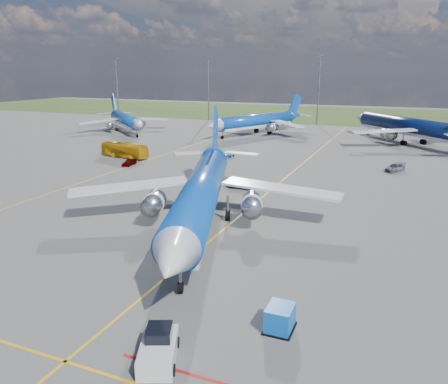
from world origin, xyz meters
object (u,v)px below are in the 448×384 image
at_px(uld_container, 280,318).
at_px(service_car_b, 241,184).
at_px(bg_jet_n, 405,143).
at_px(baggage_tug_c, 227,155).
at_px(main_airliner, 202,228).
at_px(service_car_c, 395,168).
at_px(bg_jet_nw, 127,132).
at_px(bg_jet_nnw, 256,134).
at_px(apron_bus, 124,150).
at_px(pushback_tug, 159,348).
at_px(service_car_a, 129,162).

bearing_deg(uld_container, service_car_b, 114.26).
xyz_separation_m(bg_jet_n, baggage_tug_c, (-34.16, -35.54, 0.53)).
xyz_separation_m(main_airliner, baggage_tug_c, (-13.53, 40.23, 0.53)).
distance_m(service_car_c, baggage_tug_c, 33.13).
xyz_separation_m(bg_jet_nw, baggage_tug_c, (43.24, -25.85, 0.53)).
distance_m(bg_jet_nnw, main_airliner, 78.45).
distance_m(bg_jet_nw, apron_bus, 41.15).
height_order(bg_jet_nw, apron_bus, bg_jet_nw).
bearing_deg(bg_jet_n, main_airliner, 34.52).
height_order(bg_jet_nw, uld_container, bg_jet_nw).
xyz_separation_m(bg_jet_nnw, uld_container, (33.14, -92.67, 0.89)).
xyz_separation_m(pushback_tug, baggage_tug_c, (-21.47, 63.03, -0.28)).
relative_size(bg_jet_nw, bg_jet_nnw, 0.94).
height_order(pushback_tug, service_car_a, pushback_tug).
bearing_deg(bg_jet_n, apron_bus, -1.41).
bearing_deg(service_car_c, main_airliner, -89.59).
relative_size(pushback_tug, uld_container, 2.63).
bearing_deg(bg_jet_n, service_car_a, 5.53).
bearing_deg(service_car_c, baggage_tug_c, -153.53).
relative_size(uld_container, apron_bus, 0.20).
distance_m(apron_bus, service_car_b, 34.27).
relative_size(pushback_tug, service_car_a, 1.59).
xyz_separation_m(bg_jet_nnw, service_car_b, (17.01, -57.56, 0.67)).
bearing_deg(bg_jet_nnw, apron_bus, -85.09).
xyz_separation_m(apron_bus, baggage_tug_c, (19.94, 8.02, -1.05)).
relative_size(bg_jet_nnw, pushback_tug, 7.02).
bearing_deg(apron_bus, service_car_a, -129.19).
bearing_deg(main_airliner, bg_jet_nw, 111.45).
height_order(bg_jet_nw, bg_jet_n, bg_jet_n).
distance_m(bg_jet_nnw, service_car_a, 51.03).
bearing_deg(service_car_a, bg_jet_n, 42.56).
xyz_separation_m(bg_jet_nnw, service_car_a, (-8.89, -50.25, 0.63)).
bearing_deg(service_car_c, service_car_a, -136.75).
relative_size(bg_jet_nnw, uld_container, 18.48).
bearing_deg(service_car_a, uld_container, -48.48).
xyz_separation_m(uld_container, service_car_a, (-42.03, 42.42, -0.26)).
height_order(main_airliner, service_car_c, main_airliner).
xyz_separation_m(pushback_tug, service_car_b, (-9.99, 41.34, -0.14)).
xyz_separation_m(bg_jet_nw, service_car_c, (76.38, -25.79, 0.69)).
xyz_separation_m(bg_jet_n, apron_bus, (-54.09, -43.56, 1.57)).
bearing_deg(bg_jet_nw, apron_bus, -103.43).
xyz_separation_m(apron_bus, service_car_c, (53.07, 8.08, -0.88)).
xyz_separation_m(main_airliner, service_car_a, (-27.95, 25.85, 0.63)).
xyz_separation_m(service_car_a, service_car_c, (47.55, 14.43, 0.07)).
relative_size(main_airliner, service_car_c, 9.75).
distance_m(bg_jet_nnw, service_car_b, 60.03).
distance_m(bg_jet_n, apron_bus, 69.47).
relative_size(main_airliner, uld_container, 20.97).
relative_size(bg_jet_nw, baggage_tug_c, 7.58).
bearing_deg(main_airliner, pushback_tug, -90.02).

